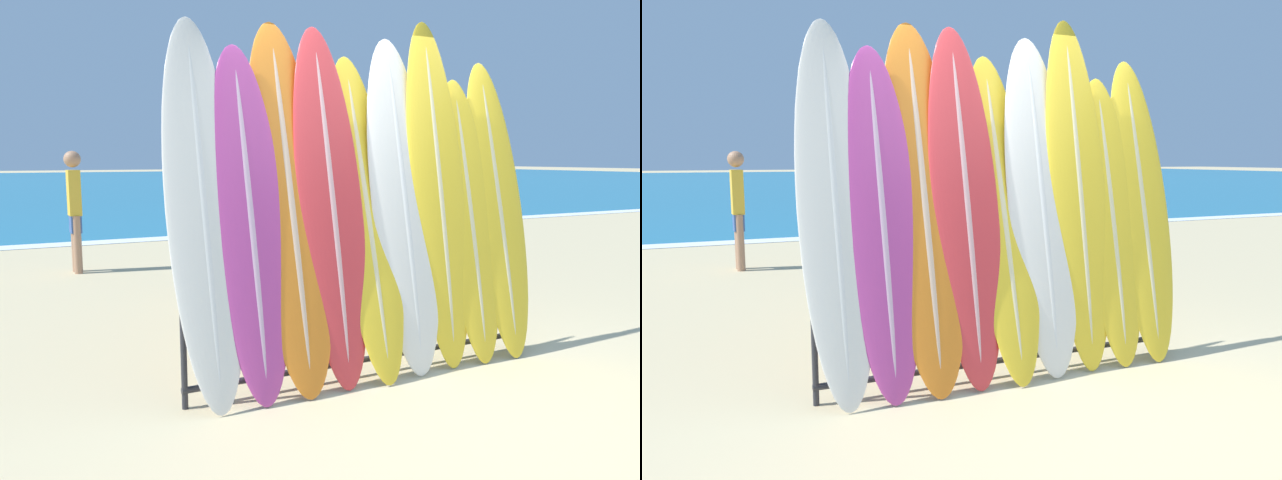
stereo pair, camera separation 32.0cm
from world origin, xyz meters
TOP-DOWN VIEW (x-y plane):
  - ground_plane at (0.00, 0.00)m, footprint 160.00×160.00m
  - ocean_water at (0.00, 38.29)m, footprint 120.00×60.00m
  - surfboard_rack at (-0.30, 0.63)m, footprint 2.79×0.04m
  - surfboard_slot_0 at (-1.50, 0.69)m, footprint 0.48×0.64m
  - surfboard_slot_1 at (-1.21, 0.66)m, footprint 0.50×0.63m
  - surfboard_slot_2 at (-0.90, 0.70)m, footprint 0.55×0.73m
  - surfboard_slot_3 at (-0.60, 0.68)m, footprint 0.50×0.65m
  - surfboard_slot_4 at (-0.30, 0.69)m, footprint 0.49×0.74m
  - surfboard_slot_5 at (0.01, 0.68)m, footprint 0.55×0.62m
  - surfboard_slot_6 at (0.33, 0.68)m, footprint 0.50×0.58m
  - surfboard_slot_7 at (0.61, 0.65)m, footprint 0.48×0.56m
  - surfboard_slot_8 at (0.92, 0.67)m, footprint 0.51×0.63m
  - person_near_water at (-0.31, 3.17)m, footprint 0.28×0.23m
  - person_mid_beach at (2.53, 7.42)m, footprint 0.28×0.23m
  - person_far_left at (-1.73, 5.97)m, footprint 0.22×0.28m

SIDE VIEW (x-z plane):
  - ground_plane at x=0.00m, z-range 0.00..0.00m
  - ocean_water at x=0.00m, z-range 0.00..0.01m
  - surfboard_rack at x=-0.30m, z-range 0.04..0.92m
  - person_far_left at x=-1.73m, z-range 0.08..1.75m
  - person_mid_beach at x=2.53m, z-range 0.08..1.78m
  - person_near_water at x=-0.31m, z-range 0.08..1.79m
  - surfboard_slot_7 at x=0.61m, z-range 0.00..2.20m
  - surfboard_slot_4 at x=-0.30m, z-range 0.00..2.33m
  - surfboard_slot_1 at x=-1.21m, z-range 0.00..2.34m
  - surfboard_slot_8 at x=0.92m, z-range 0.00..2.36m
  - surfboard_slot_5 at x=0.01m, z-range 0.00..2.47m
  - surfboard_slot_0 at x=-1.50m, z-range 0.00..2.49m
  - surfboard_slot_3 at x=-0.60m, z-range 0.00..2.51m
  - surfboard_slot_2 at x=-0.90m, z-range 0.00..2.53m
  - surfboard_slot_6 at x=0.33m, z-range 0.00..2.62m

